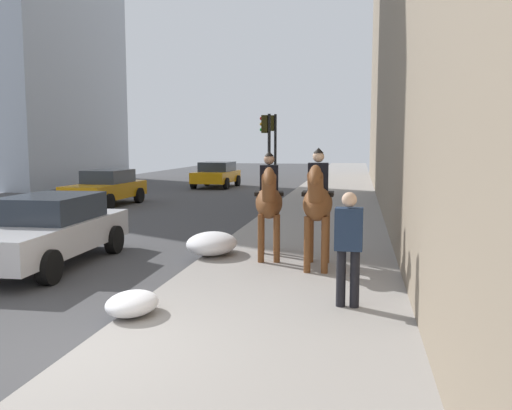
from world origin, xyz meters
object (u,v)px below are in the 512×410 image
Objects in this scene: car_mid_lane at (217,174)px; traffic_light_near_curb at (267,144)px; pedestrian_greeting at (349,241)px; car_near_lane at (106,188)px; mounted_horse_near at (269,200)px; traffic_light_far_curb at (273,142)px; car_far_lane at (47,230)px; mounted_horse_far at (318,202)px.

traffic_light_near_curb is (-8.53, -4.35, 1.70)m from car_mid_lane.
pedestrian_greeting is 15.74m from car_near_lane.
mounted_horse_near is at bearing 43.10° from car_near_lane.
traffic_light_near_curb reaches higher than pedestrian_greeting.
traffic_light_near_curb is 3.12m from traffic_light_far_curb.
mounted_horse_near is at bearing 99.98° from car_far_lane.
mounted_horse_near is at bearing -125.30° from mounted_horse_far.
mounted_horse_near reaches higher than pedestrian_greeting.
traffic_light_far_curb is at bearing -168.98° from mounted_horse_far.
mounted_horse_far reaches higher than mounted_horse_near.
mounted_horse_near is 13.62m from traffic_light_far_curb.
traffic_light_far_curb is at bearing 126.17° from car_near_lane.
car_mid_lane is at bearing -171.26° from mounted_horse_near.
car_near_lane is (9.90, 9.20, -0.67)m from mounted_horse_far.
car_near_lane is 1.15× the size of traffic_light_far_curb.
pedestrian_greeting is at bearing -167.33° from traffic_light_far_curb.
car_near_lane is at bearing -147.75° from mounted_horse_near.
car_near_lane is 10.77m from car_far_lane.
mounted_horse_far is at bearing 46.65° from mounted_horse_near.
traffic_light_near_curb is at bearing -179.44° from mounted_horse_near.
traffic_light_far_curb is (14.12, 3.08, 1.14)m from mounted_horse_far.
mounted_horse_near is 19.81m from car_mid_lane.
car_far_lane is 14.67m from traffic_light_far_curb.
mounted_horse_far is 13.53m from car_near_lane.
car_near_lane is 6.67m from traffic_light_near_curb.
traffic_light_near_curb is (1.12, -6.35, 1.72)m from car_near_lane.
traffic_light_far_curb is (4.23, -6.12, 1.81)m from car_near_lane.
traffic_light_far_curb reaches higher than car_near_lane.
pedestrian_greeting is at bearing 68.87° from car_far_lane.
pedestrian_greeting is (-2.39, -0.64, -0.32)m from mounted_horse_far.
mounted_horse_far reaches higher than car_mid_lane.
pedestrian_greeting reaches higher than car_near_lane.
pedestrian_greeting is at bearing 13.65° from mounted_horse_far.
mounted_horse_far is at bearing 44.44° from car_near_lane.
pedestrian_greeting is at bearing 21.92° from car_mid_lane.
traffic_light_far_curb reaches higher than mounted_horse_far.
car_far_lane is at bearing 72.92° from pedestrian_greeting.
traffic_light_far_curb reaches higher than car_mid_lane.
mounted_horse_near reaches higher than car_near_lane.
car_mid_lane is 0.85× the size of car_far_lane.
pedestrian_greeting is 0.46× the size of traffic_light_near_curb.
mounted_horse_near is 0.51× the size of car_near_lane.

